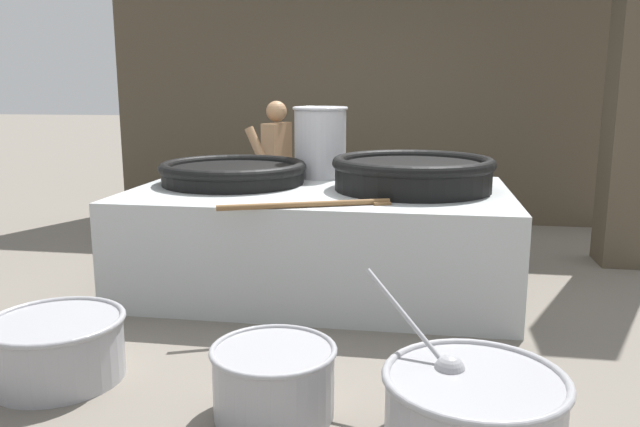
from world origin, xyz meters
The scene contains 11 objects.
ground_plane centered at (0.00, 0.00, 0.00)m, with size 60.00×60.00×0.00m, color slate.
back_wall centered at (0.00, 2.78, 1.93)m, with size 6.04×0.24×3.87m, color #4C4233.
hearth_platform centered at (0.00, 0.00, 0.41)m, with size 2.96×1.80×0.81m.
giant_wok_near centered at (-0.76, 0.16, 0.91)m, with size 1.23×1.23×0.18m.
giant_wok_far centered at (0.73, 0.06, 0.95)m, with size 1.27×1.27×0.26m.
stock_pot centered at (-0.10, 0.64, 1.13)m, with size 0.49×0.49×0.63m.
stirring_paddle centered at (0.09, -0.78, 0.83)m, with size 1.12×0.50×0.04m.
cook centered at (-0.64, 1.22, 0.80)m, with size 0.39×0.57×1.47m.
prep_bowl_vegetables centered at (1.06, -2.15, 0.19)m, with size 0.96×0.85×0.68m.
prep_bowl_meat centered at (-1.18, -1.87, 0.20)m, with size 0.75×0.75×0.36m.
prep_bowl_extra centered at (0.10, -2.05, 0.19)m, with size 0.63×0.63×0.35m.
Camera 1 is at (0.79, -4.84, 1.60)m, focal length 35.00 mm.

